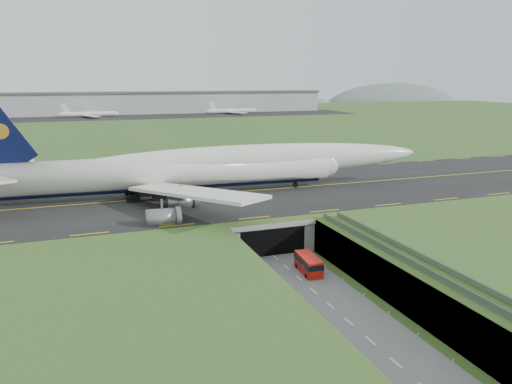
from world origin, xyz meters
name	(u,v)px	position (x,y,z in m)	size (l,w,h in m)	color
ground	(291,273)	(0.00, 0.00, 0.00)	(900.00, 900.00, 0.00)	#345C24
airfield_deck	(292,255)	(0.00, 0.00, 3.00)	(800.00, 800.00, 6.00)	gray
trench_road	(312,290)	(0.00, -7.50, 0.10)	(12.00, 75.00, 0.20)	slate
taxiway	(231,193)	(0.00, 33.00, 6.09)	(800.00, 44.00, 0.18)	black
tunnel_portal	(256,225)	(0.00, 16.71, 3.33)	(17.00, 22.30, 6.00)	gray
guideway	(429,276)	(11.00, -19.11, 5.32)	(3.00, 53.00, 7.05)	#A8A8A3
jumbo_jet	(204,168)	(-5.62, 33.96, 11.71)	(101.45, 63.94, 21.18)	white
shuttle_tram	(308,264)	(2.45, -1.09, 1.54)	(3.13, 6.99, 2.79)	red
cargo_terminal	(120,103)	(-0.16, 299.41, 13.96)	(320.00, 67.00, 15.60)	#B2B2B2
distant_hills	(176,114)	(64.38, 430.00, -4.00)	(700.00, 91.00, 60.00)	slate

